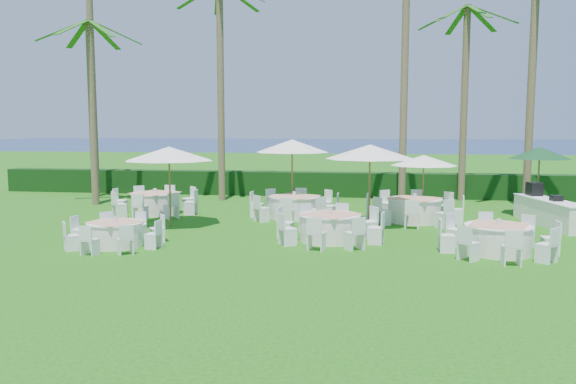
% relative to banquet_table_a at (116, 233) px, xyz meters
% --- Properties ---
extents(ground, '(120.00, 120.00, 0.00)m').
position_rel_banquet_table_a_xyz_m(ground, '(4.84, 0.92, -0.37)').
color(ground, '#11590F').
rests_on(ground, ground).
extents(hedge, '(34.00, 1.00, 1.20)m').
position_rel_banquet_table_a_xyz_m(hedge, '(4.84, 12.92, 0.23)').
color(hedge, black).
rests_on(hedge, ground).
extents(ocean, '(260.00, 260.00, 0.00)m').
position_rel_banquet_table_a_xyz_m(ocean, '(4.84, 102.92, -0.37)').
color(ocean, '#081F54').
rests_on(ocean, ground).
extents(banquet_table_a, '(2.82, 2.82, 0.86)m').
position_rel_banquet_table_a_xyz_m(banquet_table_a, '(0.00, 0.00, 0.00)').
color(banquet_table_a, white).
rests_on(banquet_table_a, ground).
extents(banquet_table_b, '(3.27, 3.27, 0.98)m').
position_rel_banquet_table_a_xyz_m(banquet_table_b, '(6.03, 1.70, 0.06)').
color(banquet_table_b, white).
rests_on(banquet_table_b, ground).
extents(banquet_table_c, '(3.13, 3.13, 0.95)m').
position_rel_banquet_table_a_xyz_m(banquet_table_c, '(10.68, 0.69, 0.04)').
color(banquet_table_c, white).
rests_on(banquet_table_c, ground).
extents(banquet_table_d, '(3.38, 3.38, 1.02)m').
position_rel_banquet_table_a_xyz_m(banquet_table_d, '(-1.24, 6.02, 0.07)').
color(banquet_table_d, white).
rests_on(banquet_table_d, ground).
extents(banquet_table_e, '(3.36, 3.36, 1.01)m').
position_rel_banquet_table_a_xyz_m(banquet_table_e, '(4.36, 5.81, 0.07)').
color(banquet_table_e, white).
rests_on(banquet_table_e, ground).
extents(banquet_table_f, '(3.46, 3.46, 1.03)m').
position_rel_banquet_table_a_xyz_m(banquet_table_f, '(8.80, 5.66, 0.08)').
color(banquet_table_f, white).
rests_on(banquet_table_f, ground).
extents(umbrella_a, '(3.09, 3.09, 2.76)m').
position_rel_banquet_table_a_xyz_m(umbrella_a, '(0.37, 3.41, 2.14)').
color(umbrella_a, brown).
rests_on(umbrella_a, ground).
extents(umbrella_b, '(3.06, 3.06, 2.83)m').
position_rel_banquet_table_a_xyz_m(umbrella_b, '(7.18, 4.38, 2.21)').
color(umbrella_b, brown).
rests_on(umbrella_b, ground).
extents(umbrella_c, '(2.91, 2.91, 2.94)m').
position_rel_banquet_table_a_xyz_m(umbrella_c, '(4.10, 7.05, 2.31)').
color(umbrella_c, brown).
rests_on(umbrella_c, ground).
extents(umbrella_d, '(2.54, 2.54, 2.36)m').
position_rel_banquet_table_a_xyz_m(umbrella_d, '(9.20, 7.08, 1.78)').
color(umbrella_d, brown).
rests_on(umbrella_d, ground).
extents(umbrella_green, '(2.33, 2.33, 2.68)m').
position_rel_banquet_table_a_xyz_m(umbrella_green, '(13.55, 7.64, 2.07)').
color(umbrella_green, brown).
rests_on(umbrella_green, ground).
extents(buffet_table, '(1.60, 4.02, 1.40)m').
position_rel_banquet_table_a_xyz_m(buffet_table, '(13.40, 5.60, 0.12)').
color(buffet_table, white).
rests_on(buffet_table, ground).
extents(palm_a, '(4.41, 4.03, 11.19)m').
position_rel_banquet_table_a_xyz_m(palm_a, '(-6.37, 11.08, 5.70)').
color(palm_a, brown).
rests_on(palm_a, ground).
extents(palm_b, '(4.37, 4.25, 9.94)m').
position_rel_banquet_table_a_xyz_m(palm_b, '(0.23, 10.58, 5.07)').
color(palm_b, brown).
rests_on(palm_b, ground).
extents(palm_c, '(4.40, 4.17, 10.69)m').
position_rel_banquet_table_a_xyz_m(palm_c, '(8.56, 10.39, 5.45)').
color(palm_c, brown).
rests_on(palm_c, ground).
extents(palm_d, '(4.34, 4.30, 8.97)m').
position_rel_banquet_table_a_xyz_m(palm_d, '(11.39, 12.22, 4.57)').
color(palm_d, brown).
rests_on(palm_d, ground).
extents(palm_e, '(4.24, 4.38, 10.11)m').
position_rel_banquet_table_a_xyz_m(palm_e, '(13.69, 9.79, 5.15)').
color(palm_e, brown).
rests_on(palm_e, ground).
extents(palm_f, '(4.17, 4.40, 8.04)m').
position_rel_banquet_table_a_xyz_m(palm_f, '(-4.92, 8.22, 4.09)').
color(palm_f, brown).
rests_on(palm_f, ground).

